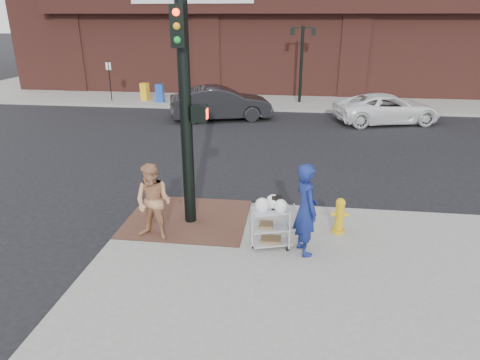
# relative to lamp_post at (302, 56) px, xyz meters

# --- Properties ---
(ground) EXTENTS (220.00, 220.00, 0.00)m
(ground) POSITION_rel_lamp_post_xyz_m (-2.00, -16.00, -2.62)
(ground) COLOR black
(ground) RESTS_ON ground
(sidewalk_far) EXTENTS (65.00, 36.00, 0.15)m
(sidewalk_far) POSITION_rel_lamp_post_xyz_m (10.50, 16.00, -2.54)
(sidewalk_far) COLOR gray
(sidewalk_far) RESTS_ON ground
(brick_curb_ramp) EXTENTS (2.80, 2.40, 0.01)m
(brick_curb_ramp) POSITION_rel_lamp_post_xyz_m (-2.60, -15.10, -2.46)
(brick_curb_ramp) COLOR brown
(brick_curb_ramp) RESTS_ON sidewalk_near
(lamp_post) EXTENTS (1.32, 0.22, 4.00)m
(lamp_post) POSITION_rel_lamp_post_xyz_m (0.00, 0.00, 0.00)
(lamp_post) COLOR black
(lamp_post) RESTS_ON sidewalk_far
(parking_sign) EXTENTS (0.05, 0.05, 2.20)m
(parking_sign) POSITION_rel_lamp_post_xyz_m (-10.50, -1.00, -1.37)
(parking_sign) COLOR black
(parking_sign) RESTS_ON sidewalk_far
(traffic_signal_pole) EXTENTS (0.61, 0.51, 5.00)m
(traffic_signal_pole) POSITION_rel_lamp_post_xyz_m (-2.48, -15.23, 0.21)
(traffic_signal_pole) COLOR black
(traffic_signal_pole) RESTS_ON sidewalk_near
(woman_blue) EXTENTS (0.68, 0.81, 1.89)m
(woman_blue) POSITION_rel_lamp_post_xyz_m (0.11, -16.27, -1.52)
(woman_blue) COLOR navy
(woman_blue) RESTS_ON sidewalk_near
(pedestrian_tan) EXTENTS (0.92, 0.77, 1.67)m
(pedestrian_tan) POSITION_rel_lamp_post_xyz_m (-3.05, -16.09, -1.63)
(pedestrian_tan) COLOR tan
(pedestrian_tan) RESTS_ON sidewalk_near
(sedan_dark) EXTENTS (5.02, 2.96, 1.56)m
(sedan_dark) POSITION_rel_lamp_post_xyz_m (-3.70, -4.19, -1.84)
(sedan_dark) COLOR black
(sedan_dark) RESTS_ON ground
(minivan_white) EXTENTS (5.19, 3.39, 1.33)m
(minivan_white) POSITION_rel_lamp_post_xyz_m (3.99, -3.82, -1.95)
(minivan_white) COLOR white
(minivan_white) RESTS_ON ground
(utility_cart) EXTENTS (0.90, 0.67, 1.12)m
(utility_cart) POSITION_rel_lamp_post_xyz_m (-0.56, -16.12, -1.96)
(utility_cart) COLOR #AFAFB4
(utility_cart) RESTS_ON sidewalk_near
(fire_hydrant) EXTENTS (0.39, 0.27, 0.82)m
(fire_hydrant) POSITION_rel_lamp_post_xyz_m (0.88, -15.34, -2.05)
(fire_hydrant) COLOR gold
(fire_hydrant) RESTS_ON sidewalk_near
(newsbox_yellow) EXTENTS (0.48, 0.45, 0.96)m
(newsbox_yellow) POSITION_rel_lamp_post_xyz_m (-8.67, -0.59, -1.99)
(newsbox_yellow) COLOR yellow
(newsbox_yellow) RESTS_ON sidewalk_far
(newsbox_blue) EXTENTS (0.43, 0.39, 0.97)m
(newsbox_blue) POSITION_rel_lamp_post_xyz_m (-7.68, -0.99, -1.98)
(newsbox_blue) COLOR #1B4DB5
(newsbox_blue) RESTS_ON sidewalk_far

